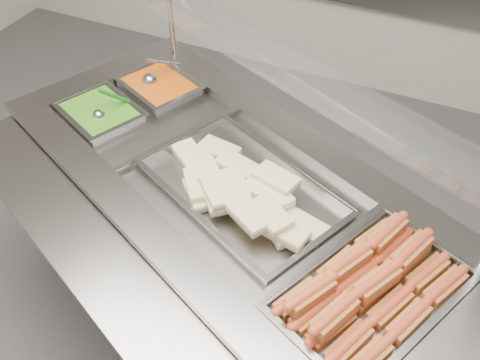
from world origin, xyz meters
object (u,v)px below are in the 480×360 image
at_px(steam_counter, 232,258).
at_px(pan_hotdogs, 370,299).
at_px(ladle, 151,80).
at_px(serving_spoon, 102,112).
at_px(pan_wraps, 242,192).
at_px(sneeze_guard, 281,64).

relative_size(steam_counter, pan_hotdogs, 3.21).
distance_m(ladle, serving_spoon, 0.28).
distance_m(steam_counter, pan_hotdogs, 0.73).
relative_size(steam_counter, pan_wraps, 2.62).
xyz_separation_m(pan_wraps, ladle, (-0.61, 0.41, 0.03)).
bearing_deg(steam_counter, ladle, 144.97).
xyz_separation_m(pan_hotdogs, pan_wraps, (-0.50, 0.23, 0.01)).
distance_m(sneeze_guard, pan_hotdogs, 0.75).
bearing_deg(sneeze_guard, pan_wraps, -98.88).
xyz_separation_m(steam_counter, pan_wraps, (0.05, -0.02, 0.41)).
relative_size(sneeze_guard, ladle, 8.74).
xyz_separation_m(pan_hotdogs, serving_spoon, (-1.16, 0.36, 0.05)).
height_order(ladle, serving_spoon, serving_spoon).
height_order(steam_counter, ladle, ladle).
relative_size(steam_counter, sneeze_guard, 1.27).
xyz_separation_m(pan_wraps, serving_spoon, (-0.66, 0.14, 0.04)).
bearing_deg(pan_hotdogs, pan_wraps, 155.77).
bearing_deg(pan_wraps, pan_hotdogs, -24.23).
height_order(pan_hotdogs, ladle, ladle).
bearing_deg(pan_wraps, sneeze_guard, 81.12).
bearing_deg(pan_wraps, steam_counter, 155.77).
bearing_deg(steam_counter, pan_hotdogs, -24.23).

